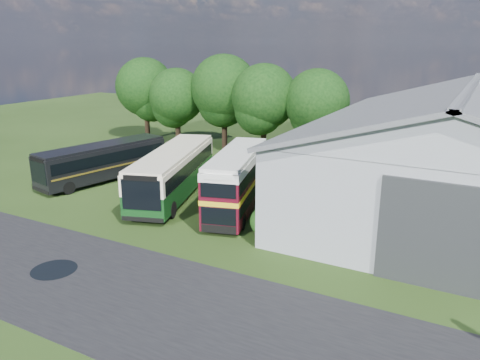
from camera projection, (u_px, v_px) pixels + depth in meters
The scene contains 15 objects.
ground at pixel (120, 253), 24.72m from camera, with size 120.00×120.00×0.00m, color #1E3210.
asphalt_road at pixel (125, 293), 20.82m from camera, with size 60.00×8.00×0.02m, color black.
puddle at pixel (54, 270), 22.87m from camera, with size 2.20×2.20×0.01m, color black.
storage_shed at pixel (463, 148), 30.18m from camera, with size 18.80×24.80×8.15m.
tree_left_a at pixel (145, 87), 51.91m from camera, with size 6.46×6.46×9.12m.
tree_left_b at pixel (177, 96), 48.97m from camera, with size 5.78×5.78×8.16m.
tree_mid at pixel (224, 88), 47.52m from camera, with size 6.80×6.80×9.60m.
tree_right_a at pixel (264, 97), 44.54m from camera, with size 6.26×6.26×8.83m.
tree_right_b at pixel (317, 101), 43.01m from camera, with size 5.98×5.98×8.45m.
shrub_front at pixel (264, 234), 27.23m from camera, with size 1.70×1.70×1.70m, color #194714.
shrub_mid at pixel (278, 222), 28.91m from camera, with size 1.60×1.60×1.60m, color #194714.
shrub_back at pixel (291, 212), 30.60m from camera, with size 1.80×1.80×1.80m, color #194714.
bus_green_single at pixel (174, 172), 33.38m from camera, with size 6.45×12.46×3.36m.
bus_maroon_double at pixel (237, 182), 30.41m from camera, with size 4.77×9.58×3.99m.
bus_dark_single at pixel (103, 161), 37.24m from camera, with size 4.66×11.02×2.96m.
Camera 1 is at (16.34, -16.86, 10.74)m, focal length 35.00 mm.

